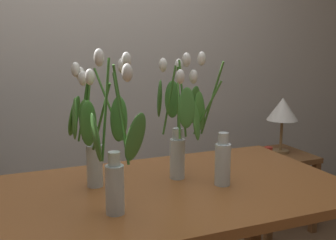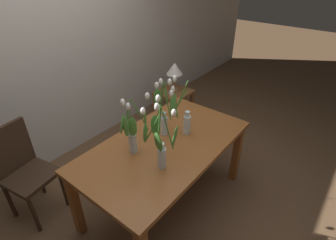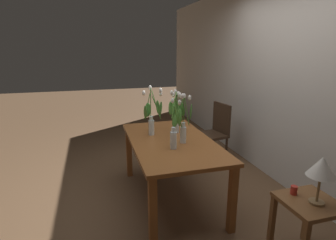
# 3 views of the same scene
# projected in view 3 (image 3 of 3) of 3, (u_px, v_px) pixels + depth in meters

# --- Properties ---
(ground_plane) EXTENTS (18.00, 18.00, 0.00)m
(ground_plane) POSITION_uv_depth(u_px,v_px,m) (171.00, 198.00, 3.26)
(ground_plane) COLOR brown
(room_wall_rear) EXTENTS (9.00, 0.10, 2.70)m
(room_wall_rear) POSITION_uv_depth(u_px,v_px,m) (292.00, 81.00, 3.32)
(room_wall_rear) COLOR beige
(room_wall_rear) RESTS_ON ground
(dining_table) EXTENTS (1.60, 0.90, 0.74)m
(dining_table) POSITION_uv_depth(u_px,v_px,m) (171.00, 148.00, 3.09)
(dining_table) COLOR brown
(dining_table) RESTS_ON ground
(tulip_vase_0) EXTENTS (0.17, 0.16, 0.57)m
(tulip_vase_0) POSITION_uv_depth(u_px,v_px,m) (175.00, 131.00, 2.80)
(tulip_vase_0) COLOR silver
(tulip_vase_0) RESTS_ON dining_table
(tulip_vase_1) EXTENTS (0.20, 0.25, 0.56)m
(tulip_vase_1) POSITION_uv_depth(u_px,v_px,m) (182.00, 122.00, 2.93)
(tulip_vase_1) COLOR silver
(tulip_vase_1) RESTS_ON dining_table
(tulip_vase_2) EXTENTS (0.22, 0.25, 0.59)m
(tulip_vase_2) POSITION_uv_depth(u_px,v_px,m) (152.00, 116.00, 3.20)
(tulip_vase_2) COLOR silver
(tulip_vase_2) RESTS_ON dining_table
(tulip_vase_3) EXTENTS (0.27, 0.17, 0.54)m
(tulip_vase_3) POSITION_uv_depth(u_px,v_px,m) (175.00, 115.00, 3.28)
(tulip_vase_3) COLOR silver
(tulip_vase_3) RESTS_ON dining_table
(dining_chair) EXTENTS (0.46, 0.46, 0.93)m
(dining_chair) POSITION_uv_depth(u_px,v_px,m) (216.00, 130.00, 4.18)
(dining_chair) COLOR #382619
(dining_chair) RESTS_ON ground
(side_table) EXTENTS (0.44, 0.44, 0.55)m
(side_table) POSITION_uv_depth(u_px,v_px,m) (308.00, 213.00, 2.24)
(side_table) COLOR brown
(side_table) RESTS_ON ground
(table_lamp) EXTENTS (0.22, 0.22, 0.40)m
(table_lamp) POSITION_uv_depth(u_px,v_px,m) (322.00, 168.00, 2.09)
(table_lamp) COLOR olive
(table_lamp) RESTS_ON side_table
(pillar_candle) EXTENTS (0.06, 0.06, 0.07)m
(pillar_candle) POSITION_uv_depth(u_px,v_px,m) (294.00, 190.00, 2.29)
(pillar_candle) COLOR #B72D23
(pillar_candle) RESTS_ON side_table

